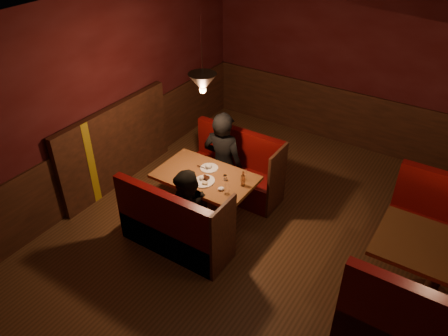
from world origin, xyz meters
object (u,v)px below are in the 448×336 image
Objects in this scene: main_bench_far at (236,173)px; main_bench_near at (174,231)px; main_table at (206,186)px; second_table at (440,265)px; diner_a at (223,145)px; diner_b at (189,201)px.

main_bench_far is 1.00× the size of main_bench_near.
main_bench_near is (0.01, -0.76, -0.23)m from main_table.
main_table reaches higher than second_table.
main_table is at bearing 95.52° from diner_a.
main_bench_far is at bearing 78.41° from diner_b.
second_table is at bearing -3.01° from diner_b.
main_bench_far is 0.86× the size of diner_a.
diner_a is at bearing 171.45° from second_table.
second_table is 2.91m from diner_b.
main_bench_far reaches higher than main_table.
second_table is (2.95, 0.90, 0.27)m from main_bench_near.
main_table is 0.91× the size of main_bench_near.
main_table is at bearing -177.28° from second_table.
main_bench_near is 1.47m from diner_a.
main_bench_far is (0.01, 0.76, -0.23)m from main_table.
diner_a is at bearing 95.67° from main_bench_near.
diner_a is 1.16× the size of diner_b.
main_bench_far is 1.52m from main_bench_near.
second_table is at bearing -11.82° from main_bench_far.
main_bench_near is at bearing -90.00° from main_bench_far.
main_bench_far reaches higher than second_table.
main_bench_near is 0.48m from diner_b.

